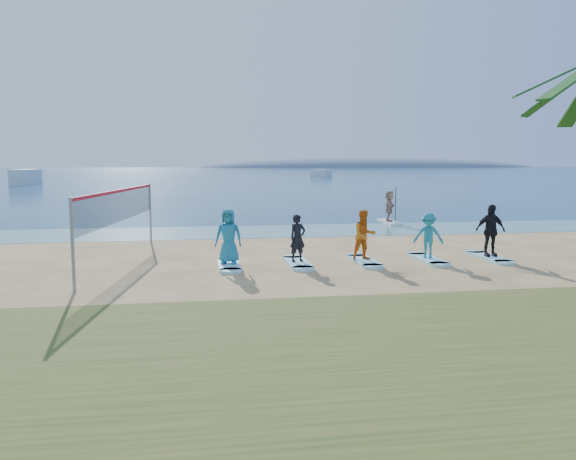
{
  "coord_description": "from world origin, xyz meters",
  "views": [
    {
      "loc": [
        -3.55,
        -16.61,
        3.41
      ],
      "look_at": [
        -0.62,
        2.0,
        1.1
      ],
      "focal_mm": 35.0,
      "sensor_mm": 36.0,
      "label": 1
    }
  ],
  "objects": [
    {
      "name": "student_4",
      "position": [
        6.5,
        1.57,
        1.01
      ],
      "size": [
        1.08,
        0.47,
        1.83
      ],
      "primitive_type": "imported",
      "rotation": [
        0.0,
        0.0,
        -0.02
      ],
      "color": "black",
      "rests_on": "surfboard_4"
    },
    {
      "name": "student_3",
      "position": [
        4.21,
        1.57,
        0.87
      ],
      "size": [
        1.16,
        0.94,
        1.56
      ],
      "primitive_type": "imported",
      "rotation": [
        0.0,
        0.0,
        -0.42
      ],
      "color": "teal",
      "rests_on": "surfboard_3"
    },
    {
      "name": "island_ridge",
      "position": [
        95.0,
        300.0,
        0.0
      ],
      "size": [
        220.0,
        56.0,
        18.0
      ],
      "primitive_type": "ellipsoid",
      "color": "slate",
      "rests_on": "ground"
    },
    {
      "name": "boat_offshore_b",
      "position": [
        23.94,
        109.49,
        0.0
      ],
      "size": [
        4.06,
        6.07,
        1.64
      ],
      "primitive_type": "cube",
      "rotation": [
        0.0,
        0.0,
        0.42
      ],
      "color": "silver",
      "rests_on": "ground"
    },
    {
      "name": "paddleboard",
      "position": [
        6.78,
        13.02,
        0.06
      ],
      "size": [
        0.86,
        3.03,
        0.12
      ],
      "primitive_type": "cube",
      "rotation": [
        0.0,
        0.0,
        -0.05
      ],
      "color": "silver",
      "rests_on": "ground"
    },
    {
      "name": "surfboard_4",
      "position": [
        6.5,
        1.57,
        0.04
      ],
      "size": [
        0.7,
        2.2,
        0.09
      ],
      "primitive_type": "cube",
      "color": "#A4F1FF",
      "rests_on": "ground"
    },
    {
      "name": "student_0",
      "position": [
        -2.66,
        1.57,
        0.99
      ],
      "size": [
        0.99,
        0.78,
        1.79
      ],
      "primitive_type": "imported",
      "rotation": [
        0.0,
        0.0,
        -0.26
      ],
      "color": "teal",
      "rests_on": "surfboard_0"
    },
    {
      "name": "surfboard_3",
      "position": [
        4.21,
        1.57,
        0.04
      ],
      "size": [
        0.7,
        2.2,
        0.09
      ],
      "primitive_type": "cube",
      "color": "#A4F1FF",
      "rests_on": "ground"
    },
    {
      "name": "volleyball_net",
      "position": [
        -6.24,
        2.93,
        1.9
      ],
      "size": [
        1.32,
        9.01,
        2.5
      ],
      "rotation": [
        0.0,
        0.0,
        -0.14
      ],
      "color": "gray",
      "rests_on": "ground"
    },
    {
      "name": "ocean",
      "position": [
        0.0,
        160.0,
        0.01
      ],
      "size": [
        600.0,
        600.0,
        0.0
      ],
      "primitive_type": "plane",
      "color": "navy",
      "rests_on": "ground"
    },
    {
      "name": "student_2",
      "position": [
        1.92,
        1.57,
        0.94
      ],
      "size": [
        0.89,
        0.73,
        1.69
      ],
      "primitive_type": "imported",
      "rotation": [
        0.0,
        0.0,
        0.12
      ],
      "color": "#CE6815",
      "rests_on": "surfboard_2"
    },
    {
      "name": "boat_offshore_a",
      "position": [
        -28.7,
        70.84,
        0.0
      ],
      "size": [
        2.41,
        9.06,
        2.24
      ],
      "primitive_type": "cube",
      "rotation": [
        0.0,
        0.0,
        0.01
      ],
      "color": "silver",
      "rests_on": "ground"
    },
    {
      "name": "ground",
      "position": [
        0.0,
        0.0,
        0.0
      ],
      "size": [
        600.0,
        600.0,
        0.0
      ],
      "primitive_type": "plane",
      "color": "tan",
      "rests_on": "ground"
    },
    {
      "name": "shallow_water",
      "position": [
        0.0,
        10.5,
        0.01
      ],
      "size": [
        600.0,
        600.0,
        0.0
      ],
      "primitive_type": "plane",
      "color": "teal",
      "rests_on": "ground"
    },
    {
      "name": "surfboard_0",
      "position": [
        -2.66,
        1.57,
        0.04
      ],
      "size": [
        0.7,
        2.2,
        0.09
      ],
      "primitive_type": "cube",
      "color": "#A4F1FF",
      "rests_on": "ground"
    },
    {
      "name": "surfboard_2",
      "position": [
        1.92,
        1.57,
        0.04
      ],
      "size": [
        0.7,
        2.2,
        0.09
      ],
      "primitive_type": "cube",
      "color": "#A4F1FF",
      "rests_on": "ground"
    },
    {
      "name": "student_1",
      "position": [
        -0.37,
        1.57,
        0.88
      ],
      "size": [
        0.67,
        0.55,
        1.57
      ],
      "primitive_type": "imported",
      "rotation": [
        0.0,
        0.0,
        0.35
      ],
      "color": "black",
      "rests_on": "surfboard_1"
    },
    {
      "name": "surfboard_1",
      "position": [
        -0.37,
        1.57,
        0.04
      ],
      "size": [
        0.7,
        2.2,
        0.09
      ],
      "primitive_type": "cube",
      "color": "#A4F1FF",
      "rests_on": "ground"
    },
    {
      "name": "paddleboarder",
      "position": [
        6.78,
        13.02,
        0.96
      ],
      "size": [
        0.91,
        1.64,
        1.68
      ],
      "primitive_type": "imported",
      "rotation": [
        0.0,
        0.0,
        1.29
      ],
      "color": "tan",
      "rests_on": "paddleboard"
    }
  ]
}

